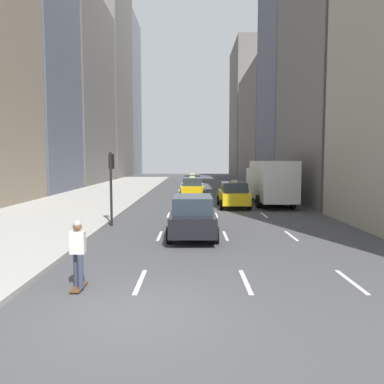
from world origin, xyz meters
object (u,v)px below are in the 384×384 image
at_px(taxi_second, 193,183).
at_px(taxi_third, 234,194).
at_px(skateboarder, 79,251).
at_px(taxi_lead, 193,188).
at_px(sedan_black_near, 193,215).
at_px(box_truck, 270,181).
at_px(traffic_light_pole, 112,177).

relative_size(taxi_second, taxi_third, 1.00).
bearing_deg(skateboarder, taxi_third, 70.74).
xyz_separation_m(taxi_second, skateboarder, (-2.86, -29.18, 0.08)).
relative_size(taxi_lead, skateboarder, 2.52).
height_order(sedan_black_near, skateboarder, skateboarder).
bearing_deg(taxi_lead, box_truck, -39.72).
relative_size(taxi_lead, sedan_black_near, 0.89).
distance_m(taxi_lead, traffic_light_pole, 14.22).
height_order(taxi_third, sedan_black_near, taxi_third).
xyz_separation_m(taxi_lead, box_truck, (5.60, -4.65, 0.83)).
bearing_deg(traffic_light_pole, box_truck, 43.04).
bearing_deg(sedan_black_near, taxi_third, 73.81).
relative_size(taxi_lead, box_truck, 0.52).
bearing_deg(skateboarder, sedan_black_near, 66.41).
bearing_deg(box_truck, taxi_third, -147.84).
bearing_deg(box_truck, sedan_black_near, -116.15).
distance_m(taxi_second, taxi_third, 13.28).
height_order(box_truck, traffic_light_pole, traffic_light_pole).
height_order(taxi_third, box_truck, box_truck).
xyz_separation_m(taxi_second, sedan_black_near, (-0.00, -22.63, 0.00)).
bearing_deg(traffic_light_pole, taxi_third, 46.67).
height_order(taxi_lead, skateboarder, taxi_lead).
xyz_separation_m(skateboarder, traffic_light_pole, (-1.09, 9.03, 1.45)).
bearing_deg(traffic_light_pole, taxi_lead, 73.77).
bearing_deg(taxi_third, traffic_light_pole, -133.33).
xyz_separation_m(sedan_black_near, box_truck, (5.60, 11.41, 0.83)).
xyz_separation_m(taxi_third, box_truck, (2.80, 1.76, 0.83)).
height_order(sedan_black_near, box_truck, box_truck).
height_order(taxi_lead, sedan_black_near, taxi_lead).
bearing_deg(sedan_black_near, taxi_lead, 90.00).
distance_m(taxi_third, sedan_black_near, 10.04).
distance_m(skateboarder, traffic_light_pole, 9.21).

